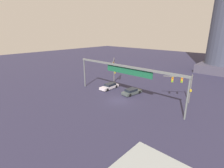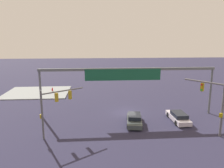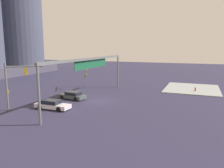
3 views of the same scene
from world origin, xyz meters
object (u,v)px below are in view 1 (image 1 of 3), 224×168
object	(u,v)px
traffic_signal_opposite_side	(114,67)
sedan_car_waiting_far	(110,86)
traffic_signal_near_corner	(183,84)
sedan_car_approaching	(132,92)

from	to	relation	value
traffic_signal_opposite_side	sedan_car_waiting_far	bearing A→B (deg)	-6.69
traffic_signal_near_corner	sedan_car_approaching	distance (m)	10.12
traffic_signal_near_corner	traffic_signal_opposite_side	world-z (taller)	traffic_signal_opposite_side
sedan_car_approaching	sedan_car_waiting_far	xyz separation A→B (m)	(-5.84, -0.55, 0.00)
traffic_signal_near_corner	traffic_signal_opposite_side	distance (m)	17.47
traffic_signal_near_corner	sedan_car_approaching	xyz separation A→B (m)	(-9.26, -2.64, -3.09)
traffic_signal_opposite_side	sedan_car_waiting_far	size ratio (longest dim) A/B	1.28
sedan_car_approaching	sedan_car_waiting_far	distance (m)	5.86
traffic_signal_opposite_side	traffic_signal_near_corner	bearing A→B (deg)	50.42
sedan_car_approaching	traffic_signal_near_corner	bearing A→B (deg)	-65.71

